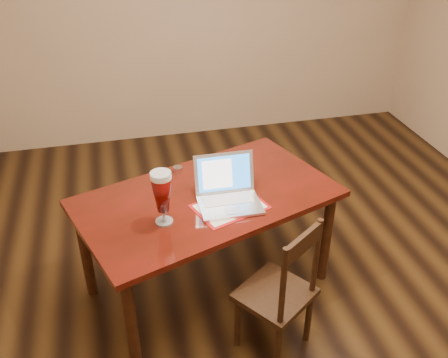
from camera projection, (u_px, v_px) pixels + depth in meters
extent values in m
plane|color=black|center=(274.00, 291.00, 3.35)|extent=(5.00, 5.00, 0.00)
cube|color=tan|center=(198.00, 3.00, 4.72)|extent=(4.50, 0.01, 2.70)
cube|color=#53100B|center=(207.00, 198.00, 3.04)|extent=(1.75, 1.33, 0.04)
cylinder|color=#351C0D|center=(131.00, 326.00, 2.65)|extent=(0.07, 0.07, 0.69)
cylinder|color=#351C0D|center=(326.00, 237.00, 3.29)|extent=(0.07, 0.07, 0.69)
cylinder|color=#351C0D|center=(85.00, 252.00, 3.16)|extent=(0.07, 0.07, 0.69)
cylinder|color=#351C0D|center=(262.00, 188.00, 3.80)|extent=(0.07, 0.07, 0.69)
cube|color=#A10E10|center=(230.00, 207.00, 2.93)|extent=(0.48, 0.41, 0.00)
cube|color=silver|center=(230.00, 206.00, 2.93)|extent=(0.43, 0.36, 0.00)
cube|color=silver|center=(230.00, 205.00, 2.92)|extent=(0.36, 0.25, 0.02)
cube|color=silver|center=(228.00, 199.00, 2.95)|extent=(0.30, 0.12, 0.00)
cube|color=silver|center=(233.00, 211.00, 2.85)|extent=(0.09, 0.07, 0.00)
cube|color=silver|center=(224.00, 173.00, 2.98)|extent=(0.36, 0.08, 0.24)
cube|color=blue|center=(224.00, 173.00, 2.98)|extent=(0.32, 0.06, 0.20)
cube|color=white|center=(217.00, 174.00, 2.97)|extent=(0.18, 0.05, 0.17)
cylinder|color=silver|center=(164.00, 221.00, 2.79)|extent=(0.10, 0.10, 0.01)
cylinder|color=silver|center=(164.00, 215.00, 2.77)|extent=(0.02, 0.02, 0.07)
cylinder|color=white|center=(161.00, 176.00, 2.64)|extent=(0.11, 0.11, 0.02)
cylinder|color=silver|center=(161.00, 174.00, 2.63)|extent=(0.11, 0.11, 0.01)
cylinder|color=silver|center=(168.00, 178.00, 3.16)|extent=(0.06, 0.06, 0.04)
cylinder|color=silver|center=(178.00, 170.00, 3.26)|extent=(0.06, 0.06, 0.04)
cube|color=black|center=(275.00, 294.00, 2.79)|extent=(0.51, 0.51, 0.04)
cylinder|color=black|center=(278.00, 349.00, 2.72)|extent=(0.04, 0.04, 0.37)
cylinder|color=black|center=(308.00, 317.00, 2.91)|extent=(0.04, 0.04, 0.37)
cylinder|color=black|center=(237.00, 322.00, 2.88)|extent=(0.04, 0.04, 0.37)
cylinder|color=black|center=(269.00, 294.00, 3.07)|extent=(0.04, 0.04, 0.37)
cylinder|color=black|center=(283.00, 286.00, 2.48)|extent=(0.03, 0.03, 0.48)
cylinder|color=black|center=(316.00, 256.00, 2.67)|extent=(0.03, 0.03, 0.48)
cube|color=black|center=(303.00, 243.00, 2.48)|extent=(0.26, 0.20, 0.11)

